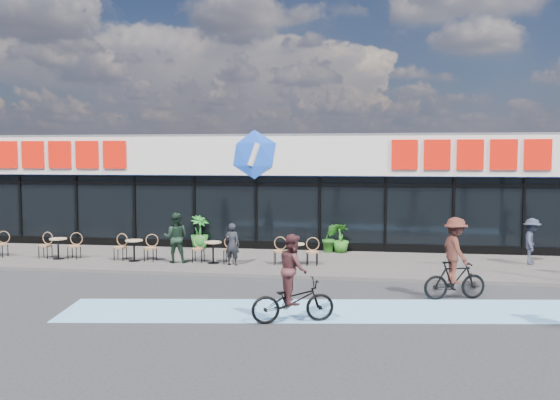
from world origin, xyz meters
name	(u,v)px	position (x,y,z in m)	size (l,w,h in m)	color
ground	(209,291)	(0.00, 0.00, 0.00)	(120.00, 120.00, 0.00)	#28282B
sidewalk	(243,261)	(0.00, 4.50, 0.05)	(44.00, 5.00, 0.10)	#56504D
bike_lane	(352,311)	(4.00, -1.50, 0.01)	(14.00, 2.20, 0.01)	#76B1E0
building	(268,188)	(0.00, 9.93, 2.34)	(30.60, 6.57, 4.75)	black
bistro_set_2	(60,246)	(-6.50, 3.76, 0.56)	(1.54, 0.62, 0.90)	tan
bistro_set_3	(135,248)	(-3.68, 3.76, 0.56)	(1.54, 0.62, 0.90)	tan
bistro_set_4	(214,250)	(-0.85, 3.76, 0.56)	(1.54, 0.62, 0.90)	tan
bistro_set_5	(296,252)	(1.97, 3.76, 0.56)	(1.54, 0.62, 0.90)	tan
potted_plant_left	(199,232)	(-2.23, 6.74, 0.75)	(0.73, 0.73, 1.30)	#1E6921
potted_plant_mid	(341,238)	(3.33, 6.59, 0.65)	(0.61, 0.61, 1.09)	#2C691E
potted_plant_right	(330,238)	(2.94, 6.54, 0.65)	(0.60, 0.49, 1.10)	#296D1F
patron_left	(232,244)	(-0.13, 3.41, 0.81)	(0.52, 0.34, 1.42)	black
patron_right	(176,238)	(-2.15, 3.62, 0.96)	(0.84, 0.65, 1.72)	black
pedestrian_b	(532,241)	(9.81, 5.07, 0.88)	(1.01, 0.58, 1.56)	#292F41
cyclist_b	(455,262)	(6.61, 0.05, 0.99)	(1.75, 1.25, 2.16)	black
cyclist_c	(293,289)	(2.70, -2.71, 0.76)	(2.00, 1.26, 2.02)	black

